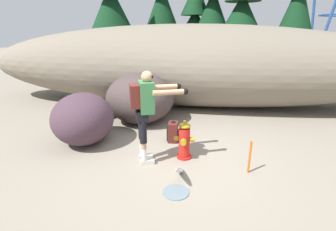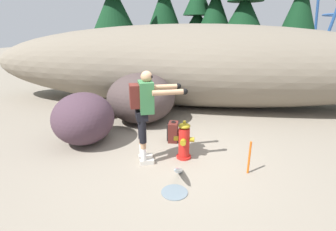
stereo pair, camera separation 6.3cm
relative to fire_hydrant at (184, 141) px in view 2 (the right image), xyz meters
The scene contains 17 objects.
ground_plane 0.46m from the fire_hydrant, 161.71° to the right, with size 56.00×56.00×0.04m, color gray.
dirt_embankment 3.95m from the fire_hydrant, 93.90° to the left, with size 13.97×3.20×2.56m, color #756B5B.
fire_hydrant is the anchor object (origin of this frame).
hydrant_water_jet 0.77m from the fire_hydrant, 90.00° to the right, with size 0.41×1.23×0.69m.
utility_worker 1.04m from the fire_hydrant, 157.76° to the right, with size 1.04×0.74×1.72m.
spare_backpack 0.82m from the fire_hydrant, 113.60° to the left, with size 0.30×0.31×0.47m.
boulder_large 2.34m from the fire_hydrant, 126.57° to the left, with size 1.80×1.72×1.32m, color #423634.
boulder_mid 2.28m from the fire_hydrant, behind, with size 1.45×1.32×1.12m, color #44303B.
boulder_small 3.31m from the fire_hydrant, 141.38° to the left, with size 0.77×0.58×0.51m, color #403B36.
boulder_outlier 2.81m from the fire_hydrant, 158.24° to the left, with size 0.59×0.49×0.43m, color #393338.
pine_tree_far_left 10.36m from the fire_hydrant, 118.48° to the left, with size 2.80×2.80×6.42m.
pine_tree_left 11.76m from the fire_hydrant, 103.07° to the left, with size 2.48×2.48×6.94m.
pine_tree_center 11.23m from the fire_hydrant, 93.33° to the left, with size 2.53×2.53×4.89m.
pine_tree_right 10.53m from the fire_hydrant, 88.04° to the left, with size 2.49×2.49×6.39m.
pine_tree_far_right 10.12m from the fire_hydrant, 79.44° to the left, with size 2.70×2.70×5.75m.
pine_tree_ridge_end 10.28m from the fire_hydrant, 64.89° to the left, with size 2.16×2.16×6.74m.
survey_stake 1.23m from the fire_hydrant, 16.77° to the right, with size 0.04×0.04×0.60m, color #E55914.
Camera 2 is at (0.76, -4.35, 2.39)m, focal length 27.16 mm.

